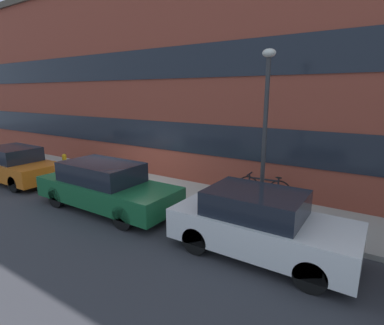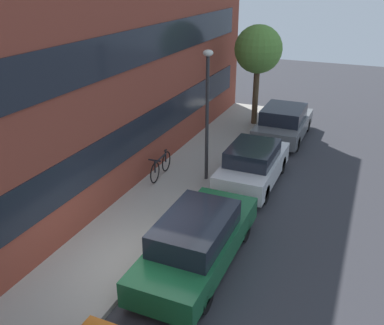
{
  "view_description": "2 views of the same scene",
  "coord_description": "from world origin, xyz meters",
  "px_view_note": "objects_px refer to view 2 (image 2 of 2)",
  "views": [
    {
      "loc": [
        7.41,
        -6.74,
        3.39
      ],
      "look_at": [
        2.65,
        0.56,
        1.37
      ],
      "focal_mm": 28.0,
      "sensor_mm": 36.0,
      "label": 1
    },
    {
      "loc": [
        -7.2,
        -4.29,
        6.52
      ],
      "look_at": [
        2.78,
        0.01,
        1.66
      ],
      "focal_mm": 40.0,
      "sensor_mm": 36.0,
      "label": 2
    }
  ],
  "objects_px": {
    "lamp_post": "(207,102)",
    "parked_car_white": "(253,164)",
    "parked_car_green": "(197,240)",
    "street_tree": "(258,50)",
    "bicycle": "(161,166)",
    "parked_car_grey": "(283,123)"
  },
  "relations": [
    {
      "from": "lamp_post",
      "to": "parked_car_green",
      "type": "bearing_deg",
      "value": -161.14
    },
    {
      "from": "parked_car_white",
      "to": "parked_car_grey",
      "type": "xyz_separation_m",
      "value": [
        4.67,
        -0.0,
        -0.01
      ]
    },
    {
      "from": "parked_car_green",
      "to": "street_tree",
      "type": "height_order",
      "value": "street_tree"
    },
    {
      "from": "bicycle",
      "to": "lamp_post",
      "type": "relative_size",
      "value": 0.39
    },
    {
      "from": "bicycle",
      "to": "parked_car_white",
      "type": "bearing_deg",
      "value": 104.26
    },
    {
      "from": "street_tree",
      "to": "parked_car_green",
      "type": "bearing_deg",
      "value": -171.54
    },
    {
      "from": "parked_car_grey",
      "to": "street_tree",
      "type": "height_order",
      "value": "street_tree"
    },
    {
      "from": "lamp_post",
      "to": "parked_car_grey",
      "type": "bearing_deg",
      "value": -15.7
    },
    {
      "from": "parked_car_white",
      "to": "lamp_post",
      "type": "distance_m",
      "value": 2.6
    },
    {
      "from": "bicycle",
      "to": "parked_car_green",
      "type": "bearing_deg",
      "value": 33.64
    },
    {
      "from": "parked_car_white",
      "to": "parked_car_green",
      "type": "bearing_deg",
      "value": 180.0
    },
    {
      "from": "lamp_post",
      "to": "parked_car_white",
      "type": "bearing_deg",
      "value": -70.83
    },
    {
      "from": "bicycle",
      "to": "street_tree",
      "type": "xyz_separation_m",
      "value": [
        6.72,
        -1.37,
        2.91
      ]
    },
    {
      "from": "parked_car_grey",
      "to": "lamp_post",
      "type": "height_order",
      "value": "lamp_post"
    },
    {
      "from": "parked_car_green",
      "to": "lamp_post",
      "type": "relative_size",
      "value": 1.06
    },
    {
      "from": "parked_car_green",
      "to": "parked_car_grey",
      "type": "distance_m",
      "value": 9.44
    },
    {
      "from": "parked_car_green",
      "to": "bicycle",
      "type": "bearing_deg",
      "value": 37.65
    },
    {
      "from": "street_tree",
      "to": "parked_car_white",
      "type": "bearing_deg",
      "value": -164.78
    },
    {
      "from": "parked_car_green",
      "to": "lamp_post",
      "type": "xyz_separation_m",
      "value": [
        4.26,
        1.46,
        2.09
      ]
    },
    {
      "from": "parked_car_white",
      "to": "bicycle",
      "type": "height_order",
      "value": "parked_car_white"
    },
    {
      "from": "parked_car_green",
      "to": "parked_car_white",
      "type": "bearing_deg",
      "value": -0.0
    },
    {
      "from": "parked_car_green",
      "to": "parked_car_grey",
      "type": "bearing_deg",
      "value": -0.0
    }
  ]
}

